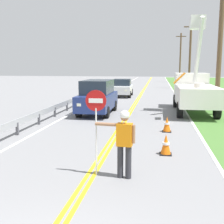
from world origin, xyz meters
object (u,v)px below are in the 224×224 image
utility_bucket_truck (194,90)px  utility_pole_near (220,40)px  traffic_cone_mid (167,125)px  oncoming_suv_nearest (98,97)px  stop_sign_paddle (96,113)px  traffic_cone_lead (166,145)px  utility_pole_mid (190,54)px  utility_pole_far (180,57)px  oncoming_sedan_second (122,88)px  flagger_worker (124,140)px

utility_bucket_truck → utility_pole_near: (1.24, -1.15, 3.05)m
utility_bucket_truck → traffic_cone_mid: 6.64m
utility_bucket_truck → utility_pole_near: bearing=-43.0°
oncoming_suv_nearest → utility_pole_near: utility_pole_near is taller
stop_sign_paddle → traffic_cone_lead: stop_sign_paddle is taller
traffic_cone_lead → traffic_cone_mid: size_ratio=1.00×
traffic_cone_lead → utility_pole_mid: bearing=82.8°
utility_bucket_truck → utility_pole_near: size_ratio=0.79×
stop_sign_paddle → traffic_cone_lead: 3.20m
stop_sign_paddle → utility_pole_far: 47.39m
oncoming_sedan_second → utility_pole_near: 12.65m
utility_bucket_truck → utility_pole_far: (1.60, 35.12, 3.19)m
utility_pole_mid → traffic_cone_lead: (-3.73, -29.55, -4.13)m
flagger_worker → stop_sign_paddle: (-0.76, 0.08, 0.66)m
oncoming_sedan_second → traffic_cone_mid: oncoming_sedan_second is taller
flagger_worker → utility_bucket_truck: size_ratio=0.27×
utility_bucket_truck → traffic_cone_mid: size_ratio=9.74×
flagger_worker → oncoming_suv_nearest: (-2.85, 10.06, 0.01)m
stop_sign_paddle → traffic_cone_mid: 6.11m
utility_pole_near → traffic_cone_lead: utility_pole_near is taller
utility_pole_far → flagger_worker: bearing=-95.8°
oncoming_sedan_second → traffic_cone_lead: oncoming_sedan_second is taller
oncoming_sedan_second → utility_pole_mid: utility_pole_mid is taller
stop_sign_paddle → utility_bucket_truck: bearing=71.7°
stop_sign_paddle → utility_pole_far: bearing=83.3°
utility_pole_mid → utility_bucket_truck: bearing=-95.0°
stop_sign_paddle → traffic_cone_mid: (2.05, 5.59, -1.37)m
flagger_worker → utility_bucket_truck: (3.16, 11.95, 0.39)m
utility_bucket_truck → oncoming_sedan_second: utility_bucket_truck is taller
oncoming_sedan_second → flagger_worker: bearing=-82.7°
oncoming_sedan_second → utility_pole_near: bearing=-54.5°
oncoming_suv_nearest → traffic_cone_lead: size_ratio=6.60×
utility_pole_near → utility_pole_mid: size_ratio=1.00×
oncoming_suv_nearest → utility_pole_mid: size_ratio=0.54×
utility_pole_mid → utility_pole_near: bearing=-91.3°
stop_sign_paddle → utility_pole_near: size_ratio=0.27×
utility_bucket_truck → utility_pole_far: bearing=87.4°
utility_pole_far → utility_bucket_truck: bearing=-92.6°
oncoming_suv_nearest → traffic_cone_lead: (4.00, -7.81, -0.72)m
oncoming_sedan_second → utility_pole_far: (7.39, 26.41, 3.79)m
traffic_cone_lead → traffic_cone_mid: bearing=87.8°
utility_pole_mid → oncoming_suv_nearest: bearing=-109.6°
stop_sign_paddle → utility_bucket_truck: size_ratio=0.34×
oncoming_sedan_second → utility_pole_mid: (7.52, 11.14, 3.63)m
utility_pole_mid → traffic_cone_lead: 30.07m
flagger_worker → utility_pole_near: size_ratio=0.21×
utility_bucket_truck → utility_pole_mid: utility_pole_mid is taller
oncoming_suv_nearest → utility_pole_far: bearing=78.4°
oncoming_sedan_second → traffic_cone_lead: bearing=-78.4°
utility_pole_near → traffic_cone_lead: (-3.24, -8.55, -4.14)m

